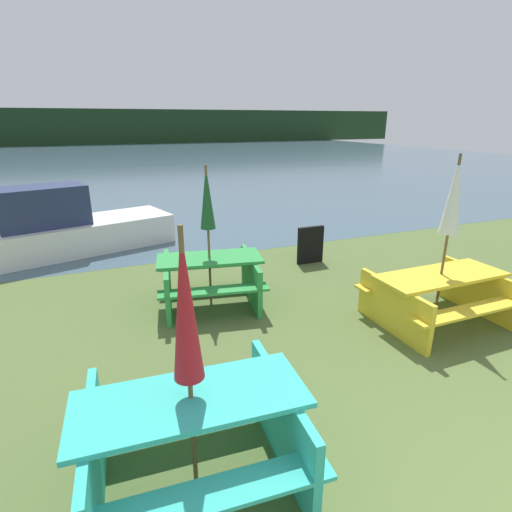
% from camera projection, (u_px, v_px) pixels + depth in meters
% --- Properties ---
extents(water, '(60.00, 50.00, 0.00)m').
position_uv_depth(water, '(128.00, 158.00, 30.61)').
color(water, '#425B6B').
rests_on(water, ground_plane).
extents(far_treeline, '(80.00, 1.60, 4.00)m').
position_uv_depth(far_treeline, '(110.00, 127.00, 47.49)').
color(far_treeline, '#193319').
rests_on(far_treeline, water).
extents(picnic_table_teal, '(1.83, 1.50, 0.79)m').
position_uv_depth(picnic_table_teal, '(193.00, 431.00, 3.06)').
color(picnic_table_teal, '#33B7A8').
rests_on(picnic_table_teal, ground_plane).
extents(picnic_table_yellow, '(1.85, 1.39, 0.72)m').
position_uv_depth(picnic_table_yellow, '(438.00, 293.00, 5.60)').
color(picnic_table_yellow, yellow).
rests_on(picnic_table_yellow, ground_plane).
extents(picnic_table_green, '(1.79, 1.64, 0.76)m').
position_uv_depth(picnic_table_green, '(210.00, 276.00, 6.16)').
color(picnic_table_green, green).
rests_on(picnic_table_green, ground_plane).
extents(umbrella_white, '(0.25, 0.25, 2.35)m').
position_uv_depth(umbrella_white, '(454.00, 197.00, 5.16)').
color(umbrella_white, brown).
rests_on(umbrella_white, ground_plane).
extents(umbrella_crimson, '(0.22, 0.22, 2.11)m').
position_uv_depth(umbrella_crimson, '(185.00, 309.00, 2.73)').
color(umbrella_crimson, brown).
rests_on(umbrella_crimson, ground_plane).
extents(umbrella_darkgreen, '(0.22, 0.22, 2.14)m').
position_uv_depth(umbrella_darkgreen, '(207.00, 200.00, 5.78)').
color(umbrella_darkgreen, brown).
rests_on(umbrella_darkgreen, ground_plane).
extents(boat, '(4.06, 2.35, 1.47)m').
position_uv_depth(boat, '(71.00, 227.00, 8.66)').
color(boat, silver).
rests_on(boat, water).
extents(signboard, '(0.55, 0.08, 0.75)m').
position_uv_depth(signboard, '(310.00, 245.00, 7.96)').
color(signboard, black).
rests_on(signboard, ground_plane).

